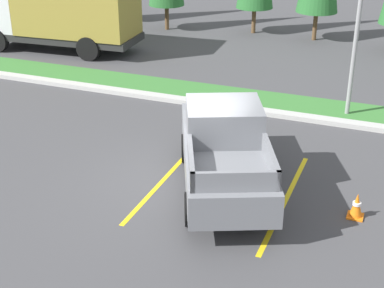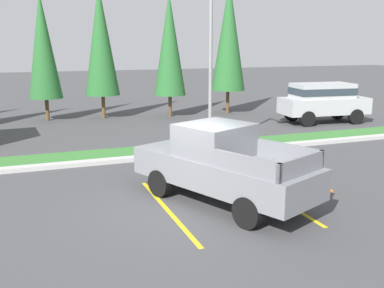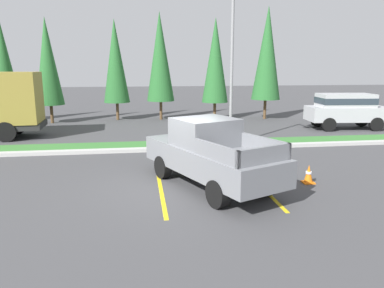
# 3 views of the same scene
# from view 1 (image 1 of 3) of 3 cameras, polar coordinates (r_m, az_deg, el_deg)

# --- Properties ---
(ground_plane) EXTENTS (120.00, 120.00, 0.00)m
(ground_plane) POSITION_cam_1_polar(r_m,az_deg,el_deg) (14.46, -0.08, -3.61)
(ground_plane) COLOR #424244
(parking_line_near) EXTENTS (0.12, 4.80, 0.01)m
(parking_line_near) POSITION_cam_1_polar(r_m,az_deg,el_deg) (14.59, -2.63, -3.34)
(parking_line_near) COLOR yellow
(parking_line_near) RESTS_ON ground
(parking_line_far) EXTENTS (0.12, 4.80, 0.01)m
(parking_line_far) POSITION_cam_1_polar(r_m,az_deg,el_deg) (13.76, 9.30, -5.56)
(parking_line_far) COLOR yellow
(parking_line_far) RESTS_ON ground
(curb_strip) EXTENTS (56.00, 0.40, 0.15)m
(curb_strip) POSITION_cam_1_polar(r_m,az_deg,el_deg) (18.73, 5.59, 3.44)
(curb_strip) COLOR #B2B2AD
(curb_strip) RESTS_ON ground
(grass_median) EXTENTS (56.00, 1.80, 0.06)m
(grass_median) POSITION_cam_1_polar(r_m,az_deg,el_deg) (19.74, 6.50, 4.40)
(grass_median) COLOR #387533
(grass_median) RESTS_ON ground
(pickup_truck_main) EXTENTS (3.84, 5.53, 2.10)m
(pickup_truck_main) POSITION_cam_1_polar(r_m,az_deg,el_deg) (13.66, 3.23, -0.55)
(pickup_truck_main) COLOR black
(pickup_truck_main) RESTS_ON ground
(cargo_truck_distant) EXTENTS (6.94, 2.87, 3.40)m
(cargo_truck_distant) POSITION_cam_1_polar(r_m,az_deg,el_deg) (25.80, -12.73, 13.06)
(cargo_truck_distant) COLOR black
(cargo_truck_distant) RESTS_ON ground
(traffic_cone) EXTENTS (0.36, 0.36, 0.60)m
(traffic_cone) POSITION_cam_1_polar(r_m,az_deg,el_deg) (13.33, 16.08, -5.94)
(traffic_cone) COLOR orange
(traffic_cone) RESTS_ON ground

